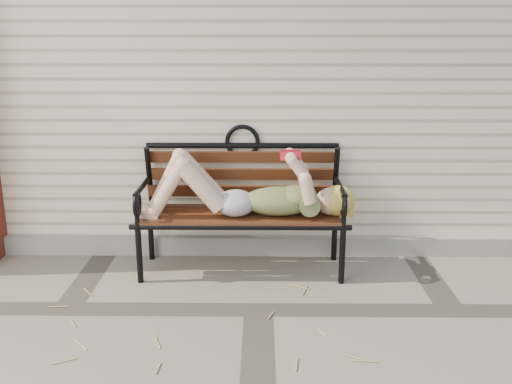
{
  "coord_description": "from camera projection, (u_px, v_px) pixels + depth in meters",
  "views": [
    {
      "loc": [
        0.01,
        -3.35,
        1.73
      ],
      "look_at": [
        -0.02,
        0.57,
        0.63
      ],
      "focal_mm": 40.0,
      "sensor_mm": 36.0,
      "label": 1
    }
  ],
  "objects": [
    {
      "name": "ground",
      "position": [
        259.0,
        310.0,
        3.69
      ],
      "size": [
        80.0,
        80.0,
        0.0
      ],
      "primitive_type": "plane",
      "color": "gray",
      "rests_on": "ground"
    },
    {
      "name": "house_wall",
      "position": [
        260.0,
        55.0,
        6.18
      ],
      "size": [
        8.0,
        4.0,
        3.0
      ],
      "primitive_type": "cube",
      "color": "beige",
      "rests_on": "ground"
    },
    {
      "name": "foundation_strip",
      "position": [
        259.0,
        245.0,
        4.61
      ],
      "size": [
        8.0,
        0.1,
        0.15
      ],
      "primitive_type": "cube",
      "color": "gray",
      "rests_on": "ground"
    },
    {
      "name": "garden_bench",
      "position": [
        242.0,
        191.0,
        4.25
      ],
      "size": [
        1.64,
        0.65,
        1.06
      ],
      "color": "black",
      "rests_on": "ground"
    },
    {
      "name": "reading_woman",
      "position": [
        243.0,
        191.0,
        4.11
      ],
      "size": [
        1.54,
        0.35,
        0.49
      ],
      "color": "#0A3A47",
      "rests_on": "ground"
    },
    {
      "name": "straw_scatter",
      "position": [
        145.0,
        341.0,
        3.31
      ],
      "size": [
        2.74,
        1.6,
        0.01
      ],
      "color": "tan",
      "rests_on": "ground"
    }
  ]
}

